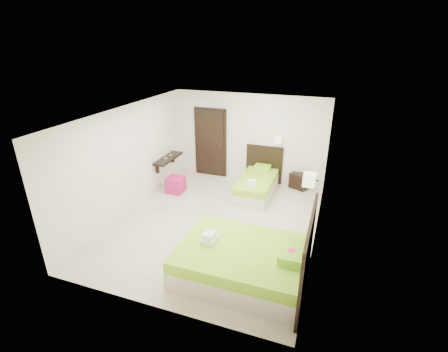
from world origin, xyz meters
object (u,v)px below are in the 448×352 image
(ottoman, at_px, (176,184))
(bed_double, at_px, (246,261))
(nightstand, at_px, (300,180))
(bed_single, at_px, (257,184))

(ottoman, bearing_deg, bed_double, -43.76)
(nightstand, height_order, ottoman, ottoman)
(bed_double, relative_size, nightstand, 4.56)
(bed_single, xyz_separation_m, nightstand, (1.10, 0.74, -0.05))
(nightstand, xyz_separation_m, ottoman, (-3.27, -1.47, 0.00))
(bed_single, distance_m, bed_double, 3.52)
(bed_single, bearing_deg, nightstand, 34.02)
(bed_double, bearing_deg, nightstand, 84.32)
(bed_single, xyz_separation_m, ottoman, (-2.17, -0.73, -0.05))
(bed_single, height_order, bed_double, bed_double)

